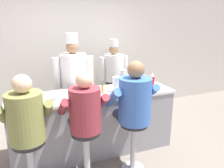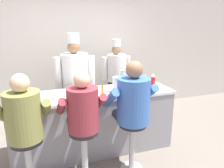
{
  "view_description": "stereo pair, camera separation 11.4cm",
  "coord_description": "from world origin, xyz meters",
  "px_view_note": "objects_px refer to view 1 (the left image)",
  "views": [
    {
      "loc": [
        -0.86,
        -2.64,
        1.97
      ],
      "look_at": [
        0.28,
        0.31,
        1.07
      ],
      "focal_mm": 35.0,
      "sensor_mm": 36.0,
      "label": 1
    },
    {
      "loc": [
        -0.75,
        -2.68,
        1.97
      ],
      "look_at": [
        0.28,
        0.31,
        1.07
      ],
      "focal_mm": 35.0,
      "sensor_mm": 36.0,
      "label": 2
    }
  ],
  "objects_px": {
    "water_pitcher_clear": "(117,84)",
    "cup_stack_steel": "(122,80)",
    "diner_seated_maroon": "(85,114)",
    "cook_in_whites_near": "(74,81)",
    "diner_seated_blue": "(133,103)",
    "ketchup_bottle_red": "(152,82)",
    "coffee_mug_tan": "(13,97)",
    "mustard_bottle_yellow": "(145,82)",
    "cereal_bowl": "(58,97)",
    "cook_in_whites_far": "(114,74)",
    "diner_seated_olive": "(26,121)",
    "breakfast_plate": "(73,99)",
    "hot_sauce_bottle_orange": "(103,89)"
  },
  "relations": [
    {
      "from": "water_pitcher_clear",
      "to": "diner_seated_olive",
      "type": "relative_size",
      "value": 0.16
    },
    {
      "from": "ketchup_bottle_red",
      "to": "hot_sauce_bottle_orange",
      "type": "distance_m",
      "value": 0.8
    },
    {
      "from": "coffee_mug_tan",
      "to": "diner_seated_olive",
      "type": "distance_m",
      "value": 0.73
    },
    {
      "from": "ketchup_bottle_red",
      "to": "diner_seated_olive",
      "type": "bearing_deg",
      "value": -165.56
    },
    {
      "from": "ketchup_bottle_red",
      "to": "water_pitcher_clear",
      "type": "relative_size",
      "value": 1.13
    },
    {
      "from": "ketchup_bottle_red",
      "to": "mustard_bottle_yellow",
      "type": "bearing_deg",
      "value": 158.29
    },
    {
      "from": "diner_seated_blue",
      "to": "cook_in_whites_near",
      "type": "height_order",
      "value": "cook_in_whites_near"
    },
    {
      "from": "cereal_bowl",
      "to": "cup_stack_steel",
      "type": "xyz_separation_m",
      "value": [
        0.99,
        0.07,
        0.13
      ]
    },
    {
      "from": "diner_seated_maroon",
      "to": "cook_in_whites_near",
      "type": "bearing_deg",
      "value": 83.76
    },
    {
      "from": "cup_stack_steel",
      "to": "diner_seated_blue",
      "type": "distance_m",
      "value": 0.64
    },
    {
      "from": "coffee_mug_tan",
      "to": "diner_seated_olive",
      "type": "bearing_deg",
      "value": -77.64
    },
    {
      "from": "cereal_bowl",
      "to": "cook_in_whites_near",
      "type": "xyz_separation_m",
      "value": [
        0.37,
        0.75,
        0.01
      ]
    },
    {
      "from": "coffee_mug_tan",
      "to": "ketchup_bottle_red",
      "type": "bearing_deg",
      "value": -6.43
    },
    {
      "from": "coffee_mug_tan",
      "to": "cereal_bowl",
      "type": "bearing_deg",
      "value": -15.47
    },
    {
      "from": "coffee_mug_tan",
      "to": "diner_seated_olive",
      "type": "height_order",
      "value": "diner_seated_olive"
    },
    {
      "from": "cereal_bowl",
      "to": "cook_in_whites_far",
      "type": "bearing_deg",
      "value": 44.56
    },
    {
      "from": "mustard_bottle_yellow",
      "to": "diner_seated_olive",
      "type": "bearing_deg",
      "value": -163.36
    },
    {
      "from": "cereal_bowl",
      "to": "hot_sauce_bottle_orange",
      "type": "bearing_deg",
      "value": 0.97
    },
    {
      "from": "mustard_bottle_yellow",
      "to": "cup_stack_steel",
      "type": "xyz_separation_m",
      "value": [
        -0.34,
        0.09,
        0.05
      ]
    },
    {
      "from": "ketchup_bottle_red",
      "to": "cereal_bowl",
      "type": "bearing_deg",
      "value": 177.3
    },
    {
      "from": "diner_seated_blue",
      "to": "hot_sauce_bottle_orange",
      "type": "bearing_deg",
      "value": 112.85
    },
    {
      "from": "cook_in_whites_far",
      "to": "water_pitcher_clear",
      "type": "bearing_deg",
      "value": -109.88
    },
    {
      "from": "hot_sauce_bottle_orange",
      "to": "breakfast_plate",
      "type": "bearing_deg",
      "value": -162.81
    },
    {
      "from": "cereal_bowl",
      "to": "diner_seated_olive",
      "type": "distance_m",
      "value": 0.69
    },
    {
      "from": "mustard_bottle_yellow",
      "to": "cereal_bowl",
      "type": "xyz_separation_m",
      "value": [
        -1.34,
        0.02,
        -0.09
      ]
    },
    {
      "from": "cook_in_whites_far",
      "to": "diner_seated_olive",
      "type": "bearing_deg",
      "value": -133.31
    },
    {
      "from": "ketchup_bottle_red",
      "to": "diner_seated_maroon",
      "type": "relative_size",
      "value": 0.18
    },
    {
      "from": "breakfast_plate",
      "to": "diner_seated_blue",
      "type": "distance_m",
      "value": 0.82
    },
    {
      "from": "cook_in_whites_near",
      "to": "cup_stack_steel",
      "type": "bearing_deg",
      "value": -47.92
    },
    {
      "from": "ketchup_bottle_red",
      "to": "diner_seated_olive",
      "type": "xyz_separation_m",
      "value": [
        -1.87,
        -0.48,
        -0.15
      ]
    },
    {
      "from": "cereal_bowl",
      "to": "cook_in_whites_near",
      "type": "relative_size",
      "value": 0.09
    },
    {
      "from": "breakfast_plate",
      "to": "diner_seated_maroon",
      "type": "xyz_separation_m",
      "value": [
        0.06,
        -0.41,
        -0.05
      ]
    },
    {
      "from": "water_pitcher_clear",
      "to": "diner_seated_blue",
      "type": "bearing_deg",
      "value": -88.44
    },
    {
      "from": "mustard_bottle_yellow",
      "to": "cereal_bowl",
      "type": "height_order",
      "value": "mustard_bottle_yellow"
    },
    {
      "from": "breakfast_plate",
      "to": "diner_seated_maroon",
      "type": "height_order",
      "value": "diner_seated_maroon"
    },
    {
      "from": "hot_sauce_bottle_orange",
      "to": "coffee_mug_tan",
      "type": "distance_m",
      "value": 1.24
    },
    {
      "from": "mustard_bottle_yellow",
      "to": "cook_in_whites_far",
      "type": "height_order",
      "value": "cook_in_whites_far"
    },
    {
      "from": "ketchup_bottle_red",
      "to": "cook_in_whites_far",
      "type": "xyz_separation_m",
      "value": [
        -0.1,
        1.4,
        -0.18
      ]
    },
    {
      "from": "diner_seated_blue",
      "to": "cook_in_whites_near",
      "type": "distance_m",
      "value": 1.39
    },
    {
      "from": "breakfast_plate",
      "to": "cook_in_whites_far",
      "type": "relative_size",
      "value": 0.14
    },
    {
      "from": "cup_stack_steel",
      "to": "diner_seated_maroon",
      "type": "xyz_separation_m",
      "value": [
        -0.76,
        -0.62,
        -0.2
      ]
    },
    {
      "from": "coffee_mug_tan",
      "to": "cook_in_whites_far",
      "type": "relative_size",
      "value": 0.08
    },
    {
      "from": "ketchup_bottle_red",
      "to": "cook_in_whites_far",
      "type": "relative_size",
      "value": 0.16
    },
    {
      "from": "coffee_mug_tan",
      "to": "diner_seated_blue",
      "type": "bearing_deg",
      "value": -25.77
    },
    {
      "from": "water_pitcher_clear",
      "to": "cook_in_whites_far",
      "type": "xyz_separation_m",
      "value": [
        0.48,
        1.33,
        -0.17
      ]
    },
    {
      "from": "mustard_bottle_yellow",
      "to": "cook_in_whites_far",
      "type": "relative_size",
      "value": 0.15
    },
    {
      "from": "breakfast_plate",
      "to": "diner_seated_blue",
      "type": "xyz_separation_m",
      "value": [
        0.71,
        -0.41,
        -0.01
      ]
    },
    {
      "from": "diner_seated_blue",
      "to": "mustard_bottle_yellow",
      "type": "bearing_deg",
      "value": 49.15
    },
    {
      "from": "mustard_bottle_yellow",
      "to": "diner_seated_olive",
      "type": "distance_m",
      "value": 1.84
    },
    {
      "from": "water_pitcher_clear",
      "to": "cup_stack_steel",
      "type": "bearing_deg",
      "value": 28.37
    }
  ]
}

